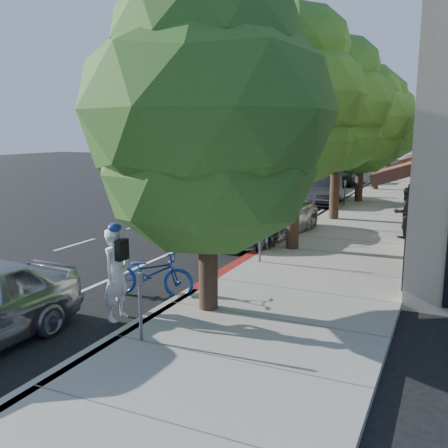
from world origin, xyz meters
The scene contains 17 objects.
ground centered at (0.00, 0.00, 0.00)m, with size 120.00×120.00×0.00m, color black.
sidewalk centered at (2.30, 8.00, 0.07)m, with size 4.60×56.00×0.15m, color gray.
curb centered at (0.00, 8.00, 0.07)m, with size 0.30×56.00×0.15m, color #9E998E.
curb_red_segment centered at (0.00, 1.00, 0.07)m, with size 0.32×4.00×0.15m, color maroon.
street_tree_0 centered at (0.90, -2.00, 4.12)m, with size 5.14×5.14×6.98m.
street_tree_1 centered at (0.90, 4.00, 4.79)m, with size 4.25×4.25×7.61m.
street_tree_2 centered at (0.90, 10.00, 4.82)m, with size 4.39×4.39×7.70m.
street_tree_3 centered at (0.90, 16.00, 4.40)m, with size 5.04×5.04×7.33m.
street_tree_4 centered at (0.90, 22.00, 4.58)m, with size 4.62×4.62×7.45m.
street_tree_5 centered at (0.90, 28.00, 4.29)m, with size 4.61×4.61×7.06m.
cyclist centered at (-0.70, -3.00, 0.96)m, with size 0.70×0.46×1.92m, color silver.
bicycle centered at (-0.89, -1.48, 0.56)m, with size 0.75×2.14×1.12m, color #153C96.
silver_suv centered at (-0.79, 5.50, 0.79)m, with size 2.62×5.68×1.58m, color #B9BABF.
dark_sedan centered at (-0.65, 14.50, 0.77)m, with size 1.63×4.66×1.54m, color black.
white_pickup centered at (-1.06, 15.13, 0.77)m, with size 2.15×5.29×1.54m, color silver.
dark_suv_far centered at (-1.77, 25.15, 0.81)m, with size 1.91×4.74×1.62m, color black.
pedestrian centered at (4.00, 7.16, 1.04)m, with size 0.86×0.67×1.77m, color black.
Camera 1 is at (5.40, -11.01, 3.86)m, focal length 40.00 mm.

